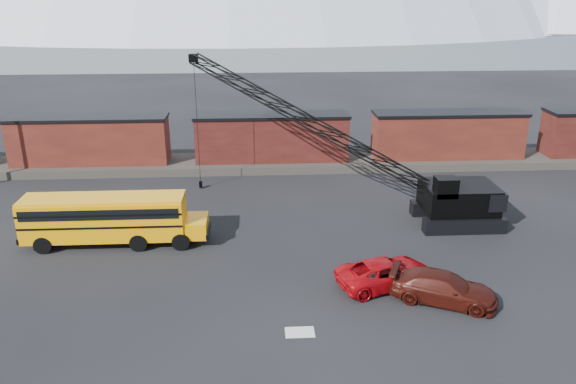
% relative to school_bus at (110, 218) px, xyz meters
% --- Properties ---
extents(ground, '(160.00, 160.00, 0.00)m').
position_rel_school_bus_xyz_m(ground, '(10.68, -6.44, -1.79)').
color(ground, black).
rests_on(ground, ground).
extents(gravel_berm, '(120.00, 5.00, 0.70)m').
position_rel_school_bus_xyz_m(gravel_berm, '(10.68, 15.56, -1.44)').
color(gravel_berm, '#443E38').
rests_on(gravel_berm, ground).
extents(boxcar_west_near, '(13.70, 3.10, 4.17)m').
position_rel_school_bus_xyz_m(boxcar_west_near, '(-5.32, 15.56, 0.97)').
color(boxcar_west_near, '#431713').
rests_on(boxcar_west_near, gravel_berm).
extents(boxcar_mid, '(13.70, 3.10, 4.17)m').
position_rel_school_bus_xyz_m(boxcar_mid, '(10.68, 15.56, 0.97)').
color(boxcar_mid, '#551C18').
rests_on(boxcar_mid, gravel_berm).
extents(boxcar_east_near, '(13.70, 3.10, 4.17)m').
position_rel_school_bus_xyz_m(boxcar_east_near, '(26.68, 15.56, 0.97)').
color(boxcar_east_near, '#431713').
rests_on(boxcar_east_near, gravel_berm).
extents(snow_patch, '(1.40, 0.90, 0.02)m').
position_rel_school_bus_xyz_m(snow_patch, '(11.18, -10.44, -1.78)').
color(snow_patch, silver).
rests_on(snow_patch, ground).
extents(school_bus, '(11.65, 2.65, 3.19)m').
position_rel_school_bus_xyz_m(school_bus, '(0.00, 0.00, 0.00)').
color(school_bus, '#EF9805').
rests_on(school_bus, ground).
extents(red_pickup, '(5.98, 3.97, 1.53)m').
position_rel_school_bus_xyz_m(red_pickup, '(16.23, -6.25, -1.03)').
color(red_pickup, '#B3080F').
rests_on(red_pickup, ground).
extents(maroon_suv, '(5.92, 4.23, 1.59)m').
position_rel_school_bus_xyz_m(maroon_suv, '(18.84, -8.08, -1.00)').
color(maroon_suv, '#3D100B').
rests_on(maroon_suv, ground).
extents(crawler_crane, '(21.60, 10.64, 10.91)m').
position_rel_school_bus_xyz_m(crawler_crane, '(13.15, 6.06, 4.53)').
color(crawler_crane, black).
rests_on(crawler_crane, ground).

